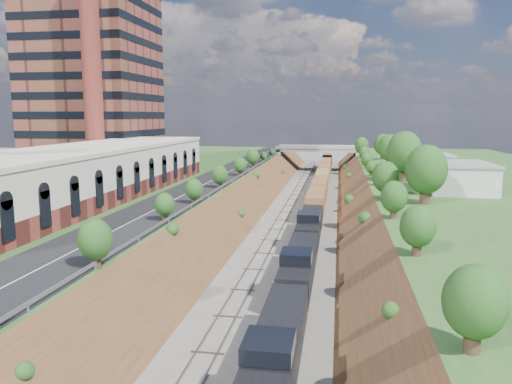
# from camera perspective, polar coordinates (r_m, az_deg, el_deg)

# --- Properties ---
(platform_left) EXTENTS (44.00, 180.00, 5.00)m
(platform_left) POSITION_cam_1_polar(r_m,az_deg,el_deg) (94.97, -14.92, 0.17)
(platform_left) COLOR #2F5724
(platform_left) RESTS_ON ground
(platform_right) EXTENTS (44.00, 180.00, 5.00)m
(platform_right) POSITION_cam_1_polar(r_m,az_deg,el_deg) (90.68, 26.64, -0.88)
(platform_right) COLOR #2F5724
(platform_right) RESTS_ON ground
(embankment_left) EXTENTS (10.00, 180.00, 10.00)m
(embankment_left) POSITION_cam_1_polar(r_m,az_deg,el_deg) (88.66, -1.78, -1.78)
(embankment_left) COLOR brown
(embankment_left) RESTS_ON ground
(embankment_right) EXTENTS (10.00, 180.00, 10.00)m
(embankment_right) POSITION_cam_1_polar(r_m,az_deg,el_deg) (87.15, 12.57, -2.17)
(embankment_right) COLOR brown
(embankment_right) RESTS_ON ground
(rail_left_track) EXTENTS (1.58, 180.00, 0.18)m
(rail_left_track) POSITION_cam_1_polar(r_m,az_deg,el_deg) (87.42, 3.63, -1.88)
(rail_left_track) COLOR gray
(rail_left_track) RESTS_ON ground
(rail_right_track) EXTENTS (1.58, 180.00, 0.18)m
(rail_right_track) POSITION_cam_1_polar(r_m,az_deg,el_deg) (87.06, 7.04, -1.98)
(rail_right_track) COLOR gray
(rail_right_track) RESTS_ON ground
(road) EXTENTS (8.00, 180.00, 0.10)m
(road) POSITION_cam_1_polar(r_m,az_deg,el_deg) (88.85, -4.64, 1.52)
(road) COLOR black
(road) RESTS_ON platform_left
(guardrail) EXTENTS (0.10, 171.00, 0.70)m
(guardrail) POSITION_cam_1_polar(r_m,az_deg,el_deg) (87.70, -2.08, 1.77)
(guardrail) COLOR #99999E
(guardrail) RESTS_ON platform_left
(commercial_building) EXTENTS (14.30, 62.30, 7.00)m
(commercial_building) POSITION_cam_1_polar(r_m,az_deg,el_deg) (72.44, -18.64, 2.18)
(commercial_building) COLOR brown
(commercial_building) RESTS_ON platform_left
(highrise_tower) EXTENTS (22.00, 22.00, 53.90)m
(highrise_tower) POSITION_cam_1_polar(r_m,az_deg,el_deg) (110.81, -18.33, 16.99)
(highrise_tower) COLOR brown
(highrise_tower) RESTS_ON platform_left
(smokestack) EXTENTS (3.20, 3.20, 40.00)m
(smokestack) POSITION_cam_1_polar(r_m,az_deg,el_deg) (92.09, -18.29, 13.81)
(smokestack) COLOR brown
(smokestack) RESTS_ON platform_left
(overpass) EXTENTS (24.50, 8.30, 7.40)m
(overpass) POSITION_cam_1_polar(r_m,az_deg,el_deg) (148.03, 7.12, 4.34)
(overpass) COLOR gray
(overpass) RESTS_ON ground
(white_building_near) EXTENTS (9.00, 12.00, 4.00)m
(white_building_near) POSITION_cam_1_polar(r_m,az_deg,el_deg) (79.96, 22.02, 1.50)
(white_building_near) COLOR silver
(white_building_near) RESTS_ON platform_right
(white_building_far) EXTENTS (8.00, 10.00, 3.60)m
(white_building_far) POSITION_cam_1_polar(r_m,az_deg,el_deg) (101.35, 19.08, 2.96)
(white_building_far) COLOR silver
(white_building_far) RESTS_ON platform_right
(tree_right_large) EXTENTS (5.25, 5.25, 7.61)m
(tree_right_large) POSITION_cam_1_polar(r_m,az_deg,el_deg) (66.74, 18.88, 2.40)
(tree_right_large) COLOR #473323
(tree_right_large) RESTS_ON platform_right
(tree_left_crest) EXTENTS (2.45, 2.45, 3.55)m
(tree_left_crest) POSITION_cam_1_polar(r_m,az_deg,el_deg) (49.71, -11.75, -2.09)
(tree_left_crest) COLOR #473323
(tree_left_crest) RESTS_ON platform_left
(freight_train) EXTENTS (2.73, 140.25, 4.55)m
(freight_train) POSITION_cam_1_polar(r_m,az_deg,el_deg) (94.36, 7.27, 0.29)
(freight_train) COLOR black
(freight_train) RESTS_ON ground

